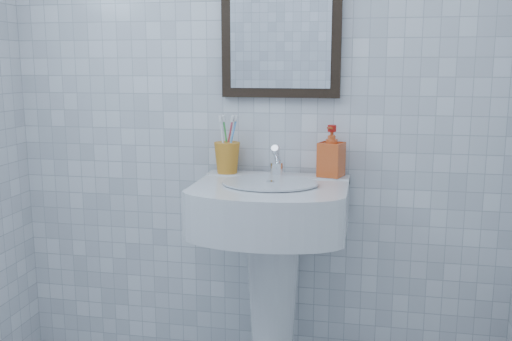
# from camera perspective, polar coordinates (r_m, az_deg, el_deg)

# --- Properties ---
(wall_back) EXTENTS (2.20, 0.02, 2.50)m
(wall_back) POSITION_cam_1_polar(r_m,az_deg,el_deg) (2.47, -0.22, 7.59)
(wall_back) COLOR white
(wall_back) RESTS_ON ground
(washbasin) EXTENTS (0.60, 0.44, 0.93)m
(washbasin) POSITION_cam_1_polar(r_m,az_deg,el_deg) (2.36, 1.62, -8.12)
(washbasin) COLOR silver
(washbasin) RESTS_ON ground
(faucet) EXTENTS (0.06, 0.12, 0.14)m
(faucet) POSITION_cam_1_polar(r_m,az_deg,el_deg) (2.38, 2.10, 0.76)
(faucet) COLOR silver
(faucet) RESTS_ON washbasin
(toothbrush_cup) EXTENTS (0.15, 0.15, 0.13)m
(toothbrush_cup) POSITION_cam_1_polar(r_m,az_deg,el_deg) (2.44, -2.91, 1.29)
(toothbrush_cup) COLOR orange
(toothbrush_cup) RESTS_ON washbasin
(soap_dispenser) EXTENTS (0.12, 0.12, 0.21)m
(soap_dispenser) POSITION_cam_1_polar(r_m,az_deg,el_deg) (2.37, 7.55, 1.92)
(soap_dispenser) COLOR red
(soap_dispenser) RESTS_ON washbasin
(wall_mirror) EXTENTS (0.50, 0.04, 0.62)m
(wall_mirror) POSITION_cam_1_polar(r_m,az_deg,el_deg) (2.43, 2.51, 14.61)
(wall_mirror) COLOR black
(wall_mirror) RESTS_ON wall_back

